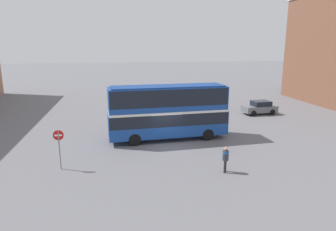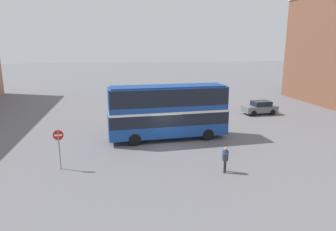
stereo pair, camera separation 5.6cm
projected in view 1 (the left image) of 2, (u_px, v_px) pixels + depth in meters
name	position (u px, v px, depth m)	size (l,w,h in m)	color
ground_plane	(168.00, 145.00, 24.54)	(240.00, 240.00, 0.00)	slate
double_decker_bus	(168.00, 109.00, 25.56)	(10.28, 3.12, 4.69)	#194293
pedestrian_foreground	(226.00, 157.00, 19.14)	(0.55, 0.55, 1.69)	#232328
parked_car_kerb_near	(260.00, 107.00, 35.42)	(4.06, 2.04, 1.59)	slate
parked_car_kerb_far	(151.00, 99.00, 41.17)	(4.28, 2.62, 1.46)	silver
no_entry_sign	(59.00, 143.00, 19.40)	(0.67, 0.08, 2.68)	gray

